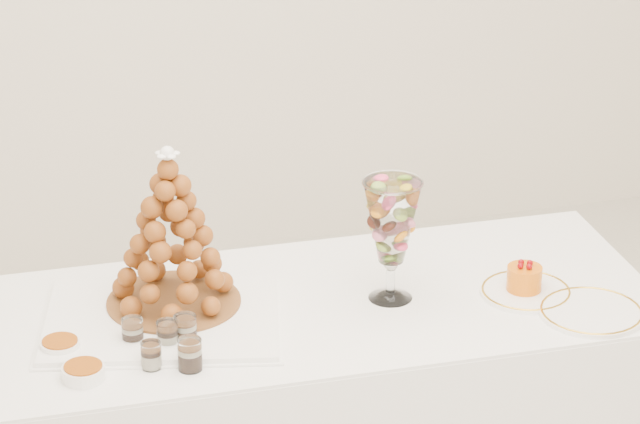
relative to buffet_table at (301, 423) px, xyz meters
name	(u,v)px	position (x,y,z in m)	size (l,w,h in m)	color
buffet_table	(301,423)	(0.00, 0.00, 0.00)	(1.80, 0.76, 0.68)	white
lace_tray	(162,320)	(-0.34, 0.00, 0.35)	(0.56, 0.42, 0.02)	white
macaron_vase	(392,224)	(0.23, -0.02, 0.54)	(0.14, 0.14, 0.31)	white
cake_plate	(526,292)	(0.56, -0.10, 0.34)	(0.23, 0.23, 0.01)	white
spare_plate	(591,312)	(0.67, -0.24, 0.34)	(0.26, 0.26, 0.01)	white
verrine_a	(133,332)	(-0.43, -0.08, 0.37)	(0.05, 0.05, 0.07)	white
verrine_b	(168,335)	(-0.35, -0.12, 0.37)	(0.05, 0.05, 0.07)	white
verrine_c	(185,330)	(-0.31, -0.11, 0.38)	(0.05, 0.05, 0.07)	white
verrine_d	(151,355)	(-0.41, -0.20, 0.37)	(0.05, 0.05, 0.06)	white
verrine_e	(190,354)	(-0.32, -0.23, 0.38)	(0.06, 0.06, 0.08)	white
ramekin_back	(60,347)	(-0.60, -0.07, 0.35)	(0.09, 0.09, 0.03)	white
ramekin_front	(83,373)	(-0.56, -0.20, 0.35)	(0.10, 0.10, 0.03)	white
croquembouche	(171,229)	(-0.30, 0.07, 0.56)	(0.33, 0.33, 0.41)	brown
mousse_cake	(524,278)	(0.56, -0.09, 0.38)	(0.09, 0.09, 0.08)	orange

